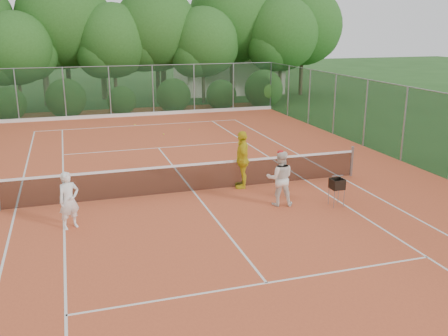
% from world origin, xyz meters
% --- Properties ---
extents(ground, '(120.00, 120.00, 0.00)m').
position_xyz_m(ground, '(0.00, 0.00, 0.00)').
color(ground, '#224B1A').
rests_on(ground, ground).
extents(clay_court, '(18.00, 36.00, 0.02)m').
position_xyz_m(clay_court, '(0.00, 0.00, 0.01)').
color(clay_court, '#D15830').
rests_on(clay_court, ground).
extents(club_building, '(8.00, 5.00, 3.00)m').
position_xyz_m(club_building, '(9.00, 24.00, 1.50)').
color(club_building, beige).
rests_on(club_building, ground).
extents(tennis_net, '(11.97, 0.10, 1.10)m').
position_xyz_m(tennis_net, '(0.00, 0.00, 0.53)').
color(tennis_net, gray).
rests_on(tennis_net, clay_court).
extents(player_white, '(0.68, 0.58, 1.58)m').
position_xyz_m(player_white, '(-3.92, -1.98, 0.81)').
color(player_white, white).
rests_on(player_white, clay_court).
extents(player_center_grp, '(0.98, 0.86, 1.73)m').
position_xyz_m(player_center_grp, '(2.21, -2.02, 0.88)').
color(player_center_grp, white).
rests_on(player_center_grp, clay_court).
extents(player_yellow, '(0.74, 1.22, 1.95)m').
position_xyz_m(player_yellow, '(1.70, -0.04, 0.99)').
color(player_yellow, yellow).
rests_on(player_yellow, clay_court).
extents(ball_hopper, '(0.37, 0.37, 0.86)m').
position_xyz_m(ball_hopper, '(3.82, -2.61, 0.70)').
color(ball_hopper, gray).
rests_on(ball_hopper, clay_court).
extents(stray_ball_a, '(0.07, 0.07, 0.07)m').
position_xyz_m(stray_ball_a, '(0.75, 9.08, 0.05)').
color(stray_ball_a, '#C9DB33').
rests_on(stray_ball_a, clay_court).
extents(stray_ball_b, '(0.07, 0.07, 0.07)m').
position_xyz_m(stray_ball_b, '(-0.29, 11.98, 0.05)').
color(stray_ball_b, yellow).
rests_on(stray_ball_b, clay_court).
extents(stray_ball_c, '(0.07, 0.07, 0.07)m').
position_xyz_m(stray_ball_c, '(2.27, 9.80, 0.05)').
color(stray_ball_c, gold).
rests_on(stray_ball_c, clay_court).
extents(court_markings, '(11.03, 23.83, 0.01)m').
position_xyz_m(court_markings, '(0.00, 0.00, 0.02)').
color(court_markings, white).
rests_on(court_markings, clay_court).
extents(fence_back, '(18.07, 0.07, 3.00)m').
position_xyz_m(fence_back, '(0.00, 15.00, 1.52)').
color(fence_back, '#19381E').
rests_on(fence_back, clay_court).
extents(tropical_treeline, '(32.10, 8.49, 15.03)m').
position_xyz_m(tropical_treeline, '(1.43, 20.22, 5.11)').
color(tropical_treeline, brown).
rests_on(tropical_treeline, ground).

